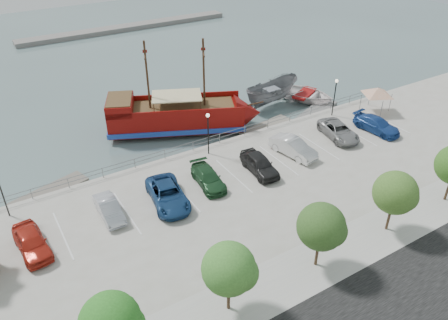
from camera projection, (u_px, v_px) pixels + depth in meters
ground at (246, 196)px, 38.01m from camera, size 160.00×160.00×0.00m
sidewalk at (326, 259)px, 30.24m from camera, size 100.00×4.00×0.05m
seawall_railing at (202, 143)px, 42.83m from camera, size 50.00×0.06×1.00m
far_shore at (127, 27)px, 81.95m from camera, size 40.00×3.00×0.80m
pirate_ship at (187, 116)px, 47.37m from camera, size 16.92×10.89×10.61m
patrol_boat at (272, 94)px, 52.88m from camera, size 8.08×3.78×3.02m
speedboat at (304, 96)px, 54.33m from camera, size 8.00×9.00×1.54m
dock_west at (49, 193)px, 38.16m from camera, size 7.11×3.88×0.39m
dock_mid at (266, 127)px, 48.49m from camera, size 6.88×3.02×0.38m
dock_east at (316, 112)px, 51.65m from camera, size 7.79×4.94×0.43m
canopy_tent at (378, 88)px, 48.49m from camera, size 5.09×5.09×3.35m
lamp_post_mid at (208, 127)px, 40.61m from camera, size 0.36×0.36×4.28m
lamp_post_right at (335, 91)px, 47.66m from camera, size 0.36×0.36×4.28m
tree_c at (232, 270)px, 24.98m from camera, size 3.30×3.20×5.00m
tree_d at (323, 228)px, 28.07m from camera, size 3.30×3.20×5.00m
tree_e at (397, 194)px, 31.15m from camera, size 3.30×3.20×5.00m
parked_car_a at (31, 242)px, 30.53m from camera, size 2.28×4.82×1.59m
parked_car_b at (109, 209)px, 33.85m from camera, size 1.48×4.17×1.37m
parked_car_c at (168, 195)px, 35.22m from camera, size 3.43×6.00×1.58m
parked_car_d at (208, 178)px, 37.45m from camera, size 2.43×4.89×1.37m
parked_car_e at (260, 164)px, 39.07m from camera, size 2.36×4.97×1.64m
parked_car_f at (293, 147)px, 41.57m from camera, size 2.60×5.20×1.64m
parked_car_g at (339, 131)px, 44.53m from camera, size 3.48×5.67×1.47m
parked_car_h at (377, 125)px, 45.64m from camera, size 2.68×5.37×1.50m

